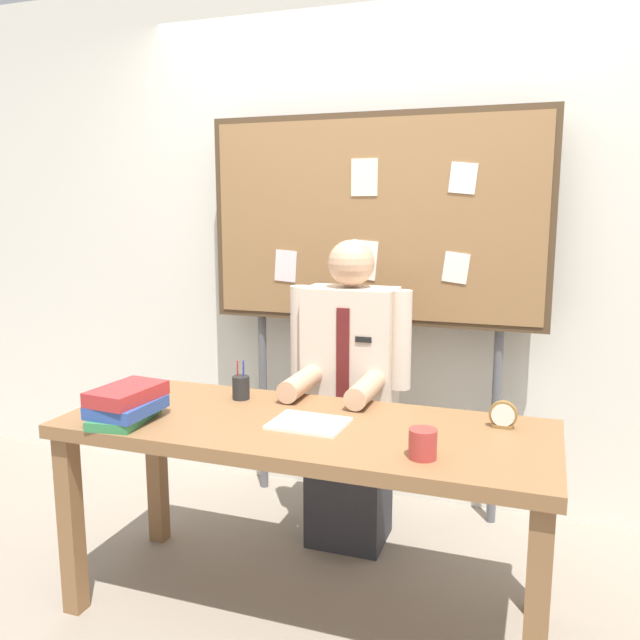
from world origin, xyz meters
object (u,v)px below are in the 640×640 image
at_px(desk_clock, 503,416).
at_px(pen_holder, 241,387).
at_px(desk, 304,447).
at_px(person, 349,406).
at_px(coffee_mug, 423,444).
at_px(bulletin_board, 373,225).
at_px(book_stack, 126,404).
at_px(open_notebook, 309,423).

bearing_deg(desk_clock, pen_holder, 179.52).
relative_size(desk, pen_holder, 11.14).
xyz_separation_m(person, coffee_mug, (0.47, -0.76, 0.16)).
xyz_separation_m(bulletin_board, book_stack, (-0.62, -1.14, -0.62)).
xyz_separation_m(person, desk_clock, (0.69, -0.39, 0.15)).
bearing_deg(book_stack, pen_holder, 55.56).
relative_size(desk, book_stack, 6.01).
bearing_deg(book_stack, desk_clock, 16.42).
height_order(book_stack, pen_holder, pen_holder).
relative_size(person, coffee_mug, 14.74).
distance_m(desk, bulletin_board, 1.22).
height_order(person, desk_clock, person).
bearing_deg(coffee_mug, open_notebook, 158.67).
xyz_separation_m(desk, open_notebook, (0.03, -0.02, 0.10)).
xyz_separation_m(desk, desk_clock, (0.69, 0.18, 0.14)).
height_order(coffee_mug, pen_holder, pen_holder).
bearing_deg(book_stack, coffee_mug, 0.52).
xyz_separation_m(open_notebook, pen_holder, (-0.37, 0.21, 0.04)).
height_order(bulletin_board, pen_holder, bulletin_board).
relative_size(desk, desk_clock, 18.07).
bearing_deg(open_notebook, desk_clock, 16.94).
bearing_deg(coffee_mug, pen_holder, 154.89).
bearing_deg(book_stack, open_notebook, 15.89).
relative_size(bulletin_board, coffee_mug, 20.87).
bearing_deg(open_notebook, desk, 142.31).
relative_size(bulletin_board, open_notebook, 7.38).
bearing_deg(pen_holder, bulletin_board, 65.22).
distance_m(person, desk_clock, 0.80).
bearing_deg(bulletin_board, desk, -90.01).
bearing_deg(book_stack, person, 51.44).
xyz_separation_m(desk_clock, coffee_mug, (-0.22, -0.37, 0.00)).
bearing_deg(desk, open_notebook, -37.69).
height_order(desk, bulletin_board, bulletin_board).
bearing_deg(person, open_notebook, -87.49).
bearing_deg(desk_clock, bulletin_board, 132.00).
bearing_deg(desk_clock, open_notebook, -163.06).
relative_size(coffee_mug, pen_holder, 0.59).
xyz_separation_m(book_stack, pen_holder, (0.27, 0.39, -0.02)).
relative_size(open_notebook, desk_clock, 2.70).
bearing_deg(pen_holder, desk, -28.62).
distance_m(open_notebook, desk_clock, 0.69).
relative_size(open_notebook, pen_holder, 1.67).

